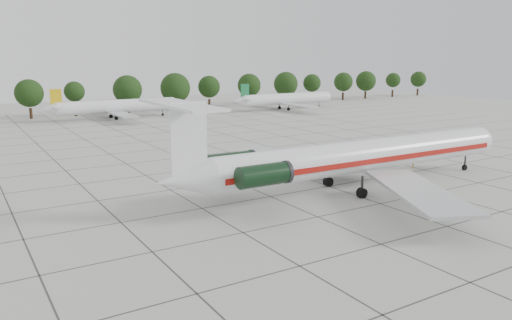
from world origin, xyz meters
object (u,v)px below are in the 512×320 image
at_px(ground_crew, 413,161).
at_px(bg_airliner_d, 286,99).
at_px(main_airliner, 350,157).
at_px(bg_airliner_c, 116,106).

relative_size(ground_crew, bg_airliner_d, 0.06).
distance_m(main_airliner, ground_crew, 16.15).
height_order(main_airliner, bg_airliner_d, main_airliner).
bearing_deg(bg_airliner_d, ground_crew, -111.84).
distance_m(ground_crew, bg_airliner_c, 74.97).
relative_size(bg_airliner_c, bg_airliner_d, 1.00).
bearing_deg(main_airliner, bg_airliner_c, 93.15).
relative_size(ground_crew, bg_airliner_c, 0.06).
bearing_deg(bg_airliner_c, ground_crew, -75.84).
distance_m(ground_crew, bg_airliner_d, 73.55).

